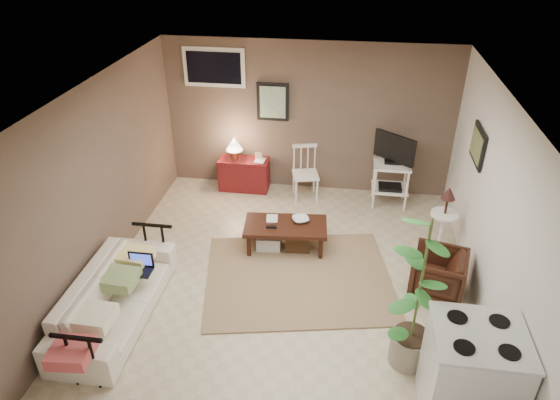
% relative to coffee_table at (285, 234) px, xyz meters
% --- Properties ---
extents(floor, '(5.00, 5.00, 0.00)m').
position_rel_coffee_table_xyz_m(floor, '(0.11, -0.67, -0.23)').
color(floor, '#C1B293').
rests_on(floor, ground).
extents(art_back, '(0.50, 0.03, 0.60)m').
position_rel_coffee_table_xyz_m(art_back, '(-0.44, 1.80, 1.22)').
color(art_back, black).
extents(art_right, '(0.03, 0.60, 0.45)m').
position_rel_coffee_table_xyz_m(art_right, '(2.33, 0.38, 1.29)').
color(art_right, black).
extents(window, '(0.96, 0.03, 0.60)m').
position_rel_coffee_table_xyz_m(window, '(-1.34, 1.80, 1.72)').
color(window, white).
extents(rug, '(2.60, 2.25, 0.02)m').
position_rel_coffee_table_xyz_m(rug, '(0.26, -0.61, -0.22)').
color(rug, '#998059').
rests_on(rug, floor).
extents(coffee_table, '(1.14, 0.66, 0.42)m').
position_rel_coffee_table_xyz_m(coffee_table, '(0.00, 0.00, 0.00)').
color(coffee_table, '#36160E').
rests_on(coffee_table, floor).
extents(sofa, '(0.57, 1.94, 0.76)m').
position_rel_coffee_table_xyz_m(sofa, '(-1.69, -1.58, 0.15)').
color(sofa, beige).
rests_on(sofa, floor).
extents(sofa_pillows, '(0.37, 1.85, 0.13)m').
position_rel_coffee_table_xyz_m(sofa_pillows, '(-1.65, -1.80, 0.24)').
color(sofa_pillows, '#EEE7C5').
rests_on(sofa_pillows, sofa).
extents(sofa_end_rails, '(0.52, 1.94, 0.65)m').
position_rel_coffee_table_xyz_m(sofa_end_rails, '(-1.58, -1.58, 0.10)').
color(sofa_end_rails, black).
rests_on(sofa_end_rails, floor).
extents(laptop, '(0.30, 0.22, 0.20)m').
position_rel_coffee_table_xyz_m(laptop, '(-1.51, -1.25, 0.26)').
color(laptop, black).
rests_on(laptop, sofa).
extents(red_console, '(0.80, 0.36, 0.93)m').
position_rel_coffee_table_xyz_m(red_console, '(-0.91, 1.59, 0.09)').
color(red_console, maroon).
rests_on(red_console, floor).
extents(spindle_chair, '(0.47, 0.47, 0.86)m').
position_rel_coffee_table_xyz_m(spindle_chair, '(0.12, 1.46, 0.17)').
color(spindle_chair, white).
rests_on(spindle_chair, floor).
extents(tv_stand, '(0.58, 0.47, 1.17)m').
position_rel_coffee_table_xyz_m(tv_stand, '(1.44, 1.43, 0.39)').
color(tv_stand, white).
rests_on(tv_stand, floor).
extents(side_table, '(0.36, 0.36, 0.97)m').
position_rel_coffee_table_xyz_m(side_table, '(2.07, 0.27, 0.37)').
color(side_table, white).
rests_on(side_table, floor).
extents(armchair, '(0.69, 0.72, 0.62)m').
position_rel_coffee_table_xyz_m(armchair, '(1.92, -0.63, 0.08)').
color(armchair, black).
rests_on(armchair, floor).
extents(potted_plant, '(0.44, 0.44, 1.76)m').
position_rel_coffee_table_xyz_m(potted_plant, '(1.51, -1.76, 0.71)').
color(potted_plant, gray).
rests_on(potted_plant, floor).
extents(stove, '(0.78, 0.72, 1.01)m').
position_rel_coffee_table_xyz_m(stove, '(1.95, -2.34, 0.27)').
color(stove, silver).
rests_on(stove, floor).
extents(bowl, '(0.23, 0.13, 0.22)m').
position_rel_coffee_table_xyz_m(bowl, '(0.19, 0.11, 0.27)').
color(bowl, '#36160E').
rests_on(bowl, coffee_table).
extents(book_table, '(0.15, 0.03, 0.21)m').
position_rel_coffee_table_xyz_m(book_table, '(-0.27, 0.10, 0.26)').
color(book_table, '#36160E').
rests_on(book_table, coffee_table).
extents(book_console, '(0.17, 0.04, 0.22)m').
position_rel_coffee_table_xyz_m(book_console, '(-0.71, 1.58, 0.41)').
color(book_console, '#36160E').
rests_on(book_console, red_console).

